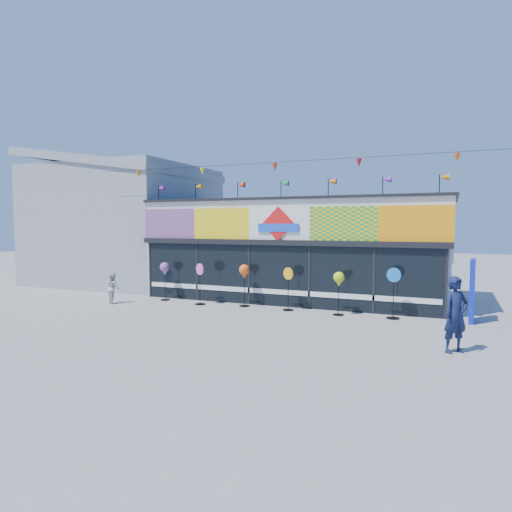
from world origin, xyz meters
The scene contains 12 objects.
ground centered at (0.00, 0.00, 0.00)m, with size 80.00×80.00×0.00m, color gray.
kite_shop centered at (0.00, 5.94, 2.05)m, with size 16.00×5.70×5.31m.
neighbour_building centered at (-10.00, 7.00, 3.20)m, with size 8.18×7.20×6.87m.
blue_sign centered at (6.55, 3.28, 1.00)m, with size 0.21×1.00×1.98m.
spinner_0 centered at (-4.71, 2.88, 1.24)m, with size 0.39×0.39×1.55m.
spinner_1 centered at (-2.90, 2.58, 0.84)m, with size 0.42×0.40×1.59m.
spinner_2 centered at (-1.17, 2.89, 1.27)m, with size 0.40×0.40×1.58m.
spinner_3 centered at (0.61, 2.78, 0.82)m, with size 0.42×0.39×1.54m.
spinner_4 centered at (2.46, 2.65, 1.18)m, with size 0.37×0.37×1.48m.
spinner_5 centered at (4.23, 2.78, 0.88)m, with size 0.47×0.43×1.67m.
adult_man centered at (6.06, -0.70, 0.92)m, with size 0.67×0.44×1.84m, color #121A3A.
child centered at (-6.17, 1.51, 0.59)m, with size 0.58×0.33×1.19m, color silver.
Camera 1 is at (5.93, -12.48, 3.08)m, focal length 32.00 mm.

